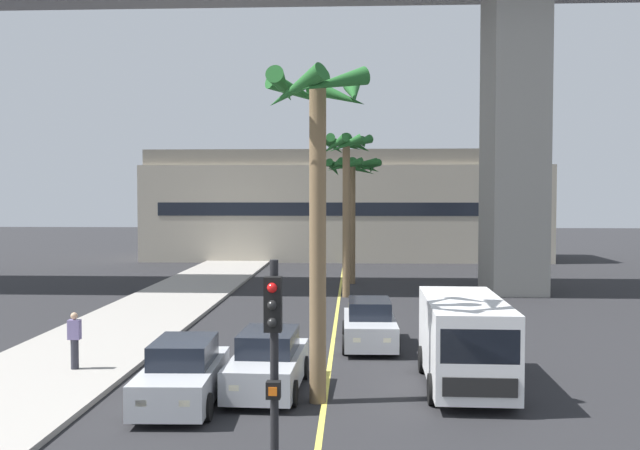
# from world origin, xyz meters

# --- Properties ---
(sidewalk_left) EXTENTS (4.80, 80.00, 0.15)m
(sidewalk_left) POSITION_xyz_m (-8.00, 16.00, 0.07)
(sidewalk_left) COLOR #9E9991
(sidewalk_left) RESTS_ON ground
(lane_stripe_center) EXTENTS (0.14, 56.00, 0.01)m
(lane_stripe_center) POSITION_xyz_m (0.00, 24.00, 0.00)
(lane_stripe_center) COLOR #DBCC4C
(lane_stripe_center) RESTS_ON ground
(pier_building_backdrop) EXTENTS (31.36, 8.04, 8.59)m
(pier_building_backdrop) POSITION_xyz_m (0.00, 55.66, 4.24)
(pier_building_backdrop) COLOR #BCB29E
(pier_building_backdrop) RESTS_ON ground
(car_queue_front) EXTENTS (1.94, 4.15, 1.56)m
(car_queue_front) POSITION_xyz_m (-3.45, 16.01, 0.72)
(car_queue_front) COLOR #B7BABF
(car_queue_front) RESTS_ON ground
(car_queue_second) EXTENTS (1.88, 4.12, 1.56)m
(car_queue_second) POSITION_xyz_m (1.25, 22.80, 0.72)
(car_queue_second) COLOR #B7BABF
(car_queue_second) RESTS_ON ground
(car_queue_third) EXTENTS (1.95, 4.16, 1.56)m
(car_queue_third) POSITION_xyz_m (-1.52, 17.25, 0.72)
(car_queue_third) COLOR #B7BABF
(car_queue_third) RESTS_ON ground
(delivery_van) EXTENTS (2.24, 5.29, 2.36)m
(delivery_van) POSITION_xyz_m (3.64, 17.75, 1.29)
(delivery_van) COLOR white
(delivery_van) RESTS_ON ground
(traffic_light_median_near) EXTENTS (0.24, 0.37, 4.20)m
(traffic_light_median_near) POSITION_xyz_m (-0.40, 8.87, 2.71)
(traffic_light_median_near) COLOR black
(traffic_light_median_near) RESTS_ON ground
(palm_tree_near_median) EXTENTS (2.69, 2.79, 8.23)m
(palm_tree_near_median) POSITION_xyz_m (-0.18, 16.30, 6.26)
(palm_tree_near_median) COLOR brown
(palm_tree_near_median) RESTS_ON ground
(palm_tree_mid_median) EXTENTS (3.37, 3.38, 7.30)m
(palm_tree_mid_median) POSITION_xyz_m (0.68, 39.59, 6.19)
(palm_tree_mid_median) COLOR brown
(palm_tree_mid_median) RESTS_ON ground
(palm_tree_far_median) EXTENTS (2.75, 2.72, 8.22)m
(palm_tree_far_median) POSITION_xyz_m (0.34, 34.20, 6.62)
(palm_tree_far_median) COLOR brown
(palm_tree_far_median) RESTS_ON ground
(pedestrian_near_crosswalk) EXTENTS (0.34, 0.22, 1.62)m
(pedestrian_near_crosswalk) POSITION_xyz_m (-7.23, 18.68, 1.00)
(pedestrian_near_crosswalk) COLOR #2D2D38
(pedestrian_near_crosswalk) RESTS_ON sidewalk_left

